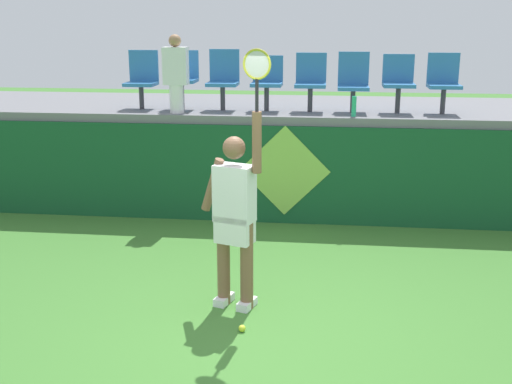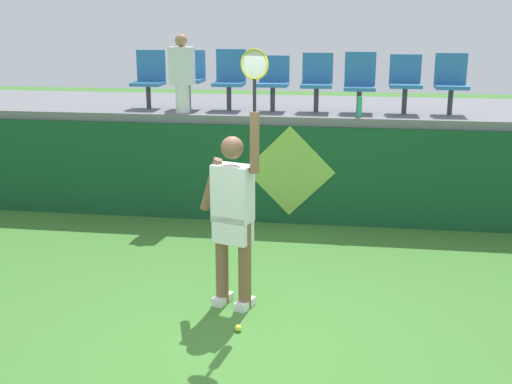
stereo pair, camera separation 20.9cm
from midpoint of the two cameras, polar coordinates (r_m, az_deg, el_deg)
name	(u,v)px [view 2 (the right image)]	position (r m, az deg, el deg)	size (l,w,h in m)	color
ground_plane	(252,336)	(6.10, 0.62, -12.56)	(40.00, 40.00, 0.00)	#3D752D
court_back_wall	(290,174)	(9.11, 3.65, 1.57)	(13.86, 0.20, 1.39)	#144C28
spectator_platform	(298,109)	(10.17, 4.32, 7.32)	(13.86, 2.55, 0.12)	slate
tennis_player	(233,212)	(6.33, -1.06, -1.82)	(0.73, 0.37, 2.56)	white
tennis_ball	(238,328)	(6.16, -0.59, -11.91)	(0.07, 0.07, 0.07)	#D1E533
water_bottle	(360,107)	(9.01, 9.77, 7.39)	(0.06, 0.06, 0.28)	#26B272
stadium_chair_0	(149,77)	(9.90, -8.77, 9.98)	(0.44, 0.42, 0.85)	#38383D
stadium_chair_1	(189,76)	(9.72, -5.29, 10.17)	(0.44, 0.42, 0.85)	#38383D
stadium_chair_2	(230,77)	(9.61, -1.69, 10.08)	(0.44, 0.42, 0.87)	#38383D
stadium_chair_3	(273,80)	(9.51, 2.18, 9.85)	(0.44, 0.42, 0.78)	#38383D
stadium_chair_4	(317,80)	(9.46, 6.03, 9.82)	(0.44, 0.42, 0.83)	#38383D
stadium_chair_5	(360,81)	(9.46, 9.76, 9.63)	(0.44, 0.42, 0.84)	#38383D
stadium_chair_6	(405,80)	(9.49, 13.64, 9.53)	(0.44, 0.42, 0.82)	#38383D
stadium_chair_7	(451,81)	(9.56, 17.41, 9.33)	(0.44, 0.42, 0.84)	#38383D
spectator_0	(182,73)	(9.33, -5.89, 10.40)	(0.34, 0.20, 1.09)	white
wall_signage_mount	(289,223)	(9.20, 3.56, -2.77)	(1.27, 0.01, 1.40)	#144C28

